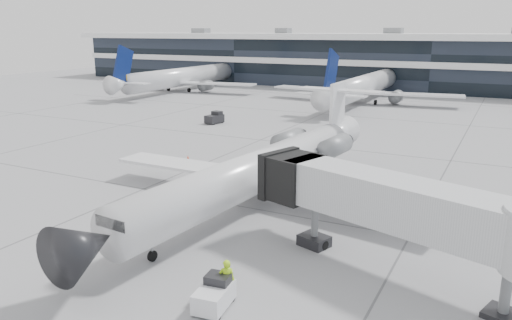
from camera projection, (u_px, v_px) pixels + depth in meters
The scene contains 10 objects.
ground at pixel (259, 210), 33.97m from camera, with size 220.00×220.00×0.00m, color gray.
terminal at pixel (438, 64), 103.22m from camera, with size 170.00×22.00×10.00m, color black.
bg_jet_left at pixel (185, 91), 101.24m from camera, with size 32.00×40.00×9.60m, color silver, non-canonical shape.
bg_jet_center at pixel (364, 102), 84.82m from camera, with size 32.00×40.00×9.60m, color silver, non-canonical shape.
regional_jet at pixel (262, 169), 34.75m from camera, with size 25.52×31.87×7.36m.
jet_bridge at pixel (414, 209), 23.32m from camera, with size 15.78×7.54×5.17m.
ramp_worker at pixel (227, 280), 22.33m from camera, with size 0.73×0.48×1.99m, color #A9E618.
baggage_tug at pixel (215, 294), 21.90m from camera, with size 1.52×2.28×1.36m.
traffic_cone at pixel (188, 158), 46.70m from camera, with size 0.42×0.42×0.50m.
far_tug at pixel (215, 118), 65.39m from camera, with size 1.83×2.65×1.55m.
Camera 1 is at (14.49, -28.56, 11.85)m, focal length 35.00 mm.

